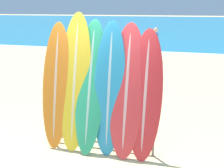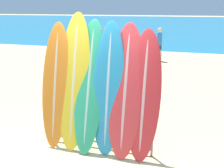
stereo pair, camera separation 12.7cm
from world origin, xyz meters
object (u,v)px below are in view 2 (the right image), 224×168
(surfboard_rack, at_px, (99,122))
(surfboard_slot_1, at_px, (74,82))
(surfboard_slot_3, at_px, (108,90))
(person_far_left, at_px, (159,43))
(surfboard_slot_2, at_px, (89,87))
(surfboard_slot_0, at_px, (56,86))
(person_mid_beach, at_px, (97,44))
(surfboard_slot_5, at_px, (144,96))
(surfboard_slot_4, at_px, (125,92))
(person_near_water, at_px, (101,53))

(surfboard_rack, height_order, surfboard_slot_1, surfboard_slot_1)
(surfboard_slot_1, distance_m, surfboard_slot_3, 0.63)
(surfboard_slot_3, height_order, person_far_left, surfboard_slot_3)
(surfboard_slot_2, bearing_deg, surfboard_slot_0, -178.43)
(person_mid_beach, distance_m, person_far_left, 3.07)
(surfboard_slot_1, xyz_separation_m, person_mid_beach, (-1.88, 6.35, -0.25))
(surfboard_rack, xyz_separation_m, surfboard_slot_1, (-0.46, 0.03, 0.68))
(surfboard_slot_5, bearing_deg, surfboard_slot_4, 179.29)
(surfboard_slot_4, bearing_deg, surfboard_slot_1, 178.43)
(person_near_water, xyz_separation_m, person_mid_beach, (-0.88, 2.05, -0.03))
(surfboard_slot_5, xyz_separation_m, person_near_water, (-2.24, 4.33, -0.10))
(surfboard_slot_0, xyz_separation_m, surfboard_slot_1, (0.35, 0.03, 0.08))
(surfboard_rack, relative_size, surfboard_slot_1, 0.81)
(surfboard_slot_1, distance_m, person_far_left, 8.32)
(surfboard_slot_1, relative_size, person_far_left, 1.53)
(surfboard_slot_2, bearing_deg, person_far_left, 88.55)
(surfboard_rack, relative_size, surfboard_slot_2, 0.85)
(surfboard_rack, height_order, person_far_left, person_far_left)
(person_mid_beach, bearing_deg, surfboard_slot_1, 46.55)
(person_near_water, distance_m, person_far_left, 4.26)
(surfboard_slot_0, relative_size, surfboard_slot_1, 0.93)
(surfboard_slot_3, bearing_deg, surfboard_slot_5, 0.16)
(surfboard_slot_0, height_order, surfboard_slot_5, surfboard_slot_0)
(surfboard_slot_3, bearing_deg, surfboard_rack, 179.93)
(surfboard_rack, xyz_separation_m, surfboard_slot_2, (-0.17, 0.02, 0.62))
(surfboard_slot_3, bearing_deg, surfboard_slot_0, 179.75)
(person_near_water, bearing_deg, surfboard_slot_4, 9.87)
(surfboard_slot_4, relative_size, surfboard_slot_5, 1.04)
(surfboard_rack, height_order, person_near_water, person_near_water)
(surfboard_slot_4, bearing_deg, surfboard_slot_0, -179.95)
(surfboard_slot_0, xyz_separation_m, surfboard_slot_4, (1.27, 0.00, 0.01))
(surfboard_slot_1, xyz_separation_m, surfboard_slot_5, (1.23, -0.03, -0.12))
(surfboard_slot_5, distance_m, person_far_left, 8.36)
(surfboard_slot_3, bearing_deg, surfboard_slot_4, 1.06)
(person_mid_beach, bearing_deg, person_far_left, 159.40)
(surfboard_slot_4, height_order, person_mid_beach, surfboard_slot_4)
(person_near_water, bearing_deg, person_mid_beach, -170.89)
(surfboard_slot_4, height_order, person_far_left, surfboard_slot_4)
(surfboard_slot_4, xyz_separation_m, person_near_water, (-1.93, 4.33, -0.14))
(surfboard_slot_0, height_order, surfboard_slot_2, surfboard_slot_2)
(surfboard_slot_0, relative_size, surfboard_slot_3, 0.98)
(surfboard_slot_1, bearing_deg, surfboard_slot_3, -2.81)
(surfboard_slot_0, height_order, person_mid_beach, surfboard_slot_0)
(surfboard_slot_5, distance_m, person_mid_beach, 7.10)
(surfboard_slot_5, bearing_deg, surfboard_rack, -179.89)
(surfboard_slot_3, height_order, surfboard_slot_5, surfboard_slot_3)
(surfboard_slot_5, xyz_separation_m, person_mid_beach, (-3.11, 6.38, -0.13))
(surfboard_slot_3, relative_size, person_mid_beach, 1.31)
(surfboard_rack, distance_m, surfboard_slot_1, 0.82)
(surfboard_slot_5, bearing_deg, person_mid_beach, 116.01)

